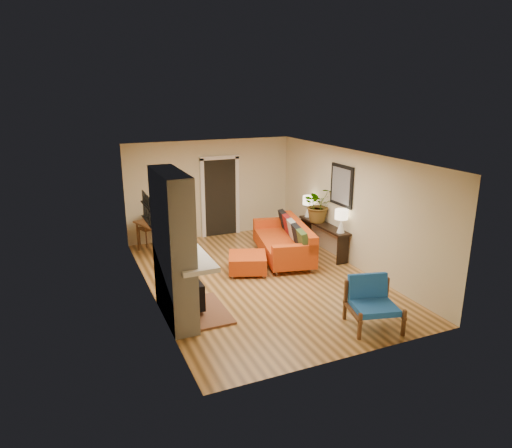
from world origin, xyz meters
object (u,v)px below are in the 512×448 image
object	(u,v)px
houseplant	(319,204)
console_table	(324,230)
blue_chair	(372,300)
dining_table	(159,228)
ottoman	(247,262)
lamp_near	(341,218)
lamp_far	(309,204)
sofa	(286,241)

from	to	relation	value
houseplant	console_table	bearing A→B (deg)	-87.76
blue_chair	console_table	xyz separation A→B (m)	(1.13, 3.39, 0.12)
dining_table	ottoman	bearing A→B (deg)	-55.02
houseplant	lamp_near	bearing A→B (deg)	-89.41
ottoman	blue_chair	distance (m)	3.14
blue_chair	lamp_far	world-z (taller)	lamp_far
sofa	console_table	bearing A→B (deg)	-4.80
blue_chair	lamp_near	bearing A→B (deg)	67.00
ottoman	blue_chair	size ratio (longest dim) A/B	1.07
sofa	lamp_far	bearing A→B (deg)	35.17
ottoman	console_table	distance (m)	2.25
houseplant	sofa	bearing A→B (deg)	-169.66
dining_table	console_table	xyz separation A→B (m)	(3.65, -1.67, -0.03)
blue_chair	houseplant	world-z (taller)	houseplant
ottoman	lamp_near	xyz separation A→B (m)	(2.18, -0.29, 0.83)
blue_chair	houseplant	xyz separation A→B (m)	(1.12, 3.64, 0.71)
ottoman	console_table	xyz separation A→B (m)	(2.18, 0.43, 0.34)
dining_table	lamp_far	distance (m)	3.79
console_table	sofa	bearing A→B (deg)	175.20
dining_table	lamp_near	xyz separation A→B (m)	(3.65, -2.39, 0.45)
sofa	ottoman	distance (m)	1.33
blue_chair	lamp_near	size ratio (longest dim) A/B	1.79
sofa	dining_table	distance (m)	3.12
sofa	dining_table	xyz separation A→B (m)	(-2.68, 1.59, 0.21)
console_table	lamp_near	distance (m)	0.87
sofa	lamp_near	distance (m)	1.42
blue_chair	sofa	bearing A→B (deg)	87.27
ottoman	lamp_far	distance (m)	2.62
ottoman	console_table	world-z (taller)	console_table
blue_chair	ottoman	bearing A→B (deg)	109.51
ottoman	dining_table	size ratio (longest dim) A/B	0.59
ottoman	lamp_far	xyz separation A→B (m)	(2.18, 1.19, 0.83)
blue_chair	lamp_near	xyz separation A→B (m)	(1.13, 2.67, 0.61)
lamp_far	houseplant	distance (m)	0.52
sofa	console_table	size ratio (longest dim) A/B	1.35
blue_chair	lamp_near	world-z (taller)	lamp_near
ottoman	console_table	bearing A→B (deg)	11.20
houseplant	lamp_far	bearing A→B (deg)	88.87
ottoman	lamp_near	size ratio (longest dim) A/B	1.92
dining_table	console_table	bearing A→B (deg)	-24.58
dining_table	lamp_near	size ratio (longest dim) A/B	3.26
lamp_far	houseplant	size ratio (longest dim) A/B	0.62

